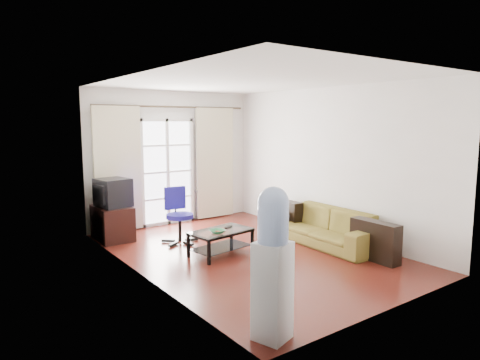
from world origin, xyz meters
name	(u,v)px	position (x,y,z in m)	size (l,w,h in m)	color
floor	(249,252)	(0.00, 0.00, 0.00)	(5.20, 5.20, 0.00)	#591E15
ceiling	(249,81)	(0.00, 0.00, 2.70)	(5.20, 5.20, 0.00)	white
wall_back	(173,158)	(0.00, 2.60, 1.35)	(3.60, 0.02, 2.70)	white
wall_front	(395,190)	(0.00, -2.60, 1.35)	(3.60, 0.02, 2.70)	white
wall_left	(140,178)	(-1.80, 0.00, 1.35)	(0.02, 5.20, 2.70)	white
wall_right	(328,163)	(1.80, 0.00, 1.35)	(0.02, 5.20, 2.70)	white
french_door	(168,172)	(-0.15, 2.54, 1.07)	(1.16, 0.06, 2.15)	white
curtain_rod	(174,107)	(0.00, 2.50, 2.38)	(0.04, 0.04, 3.30)	#4C3F2D
curtain_left	(118,169)	(-1.20, 2.48, 1.20)	(0.90, 0.07, 2.35)	beige
curtain_right	(215,163)	(0.95, 2.48, 1.20)	(0.90, 0.07, 2.35)	beige
radiator	(209,203)	(0.80, 2.50, 0.33)	(0.64, 0.12, 0.64)	gray
sofa	(325,226)	(1.35, -0.36, 0.30)	(0.88, 2.11, 0.61)	brown
coffee_table	(221,239)	(-0.42, 0.17, 0.25)	(1.04, 0.69, 0.39)	silver
bowl	(217,232)	(-0.57, 0.05, 0.42)	(0.26, 0.26, 0.06)	#2E7E3B
book	(215,232)	(-0.56, 0.12, 0.40)	(0.22, 0.25, 0.02)	#B01815
remote	(228,227)	(-0.23, 0.25, 0.40)	(0.17, 0.05, 0.02)	black
tv_stand	(113,223)	(-1.49, 2.04, 0.30)	(0.55, 0.82, 0.60)	black
crt_tv	(112,193)	(-1.49, 2.01, 0.85)	(0.61, 0.62, 0.50)	black
task_chair	(179,226)	(-0.63, 1.17, 0.28)	(0.72, 0.72, 0.96)	black
water_cooler	(273,261)	(-1.48, -2.32, 0.78)	(0.38, 0.38, 1.49)	silver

